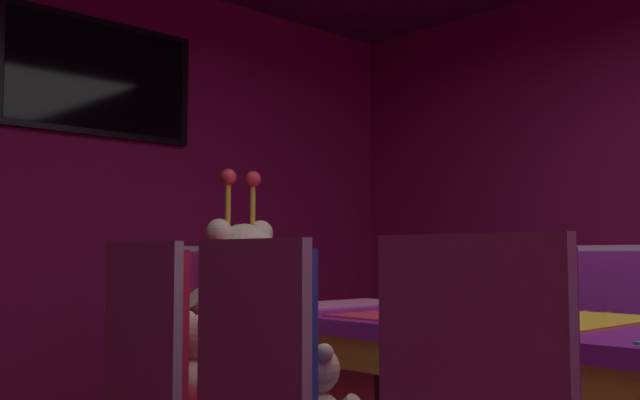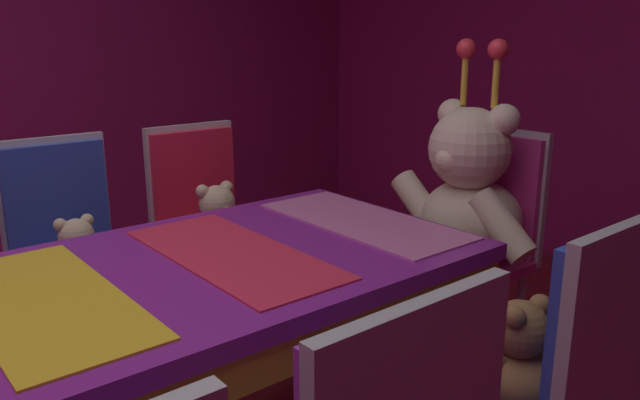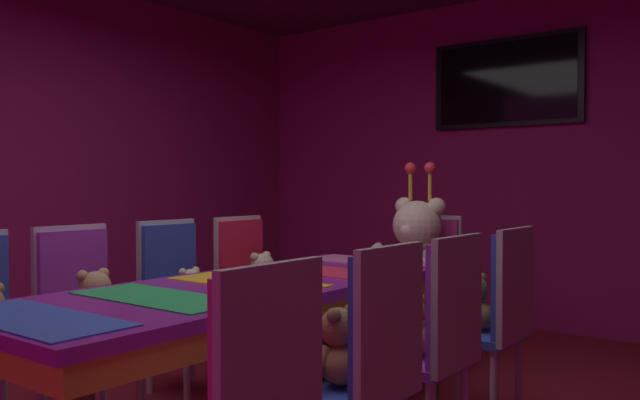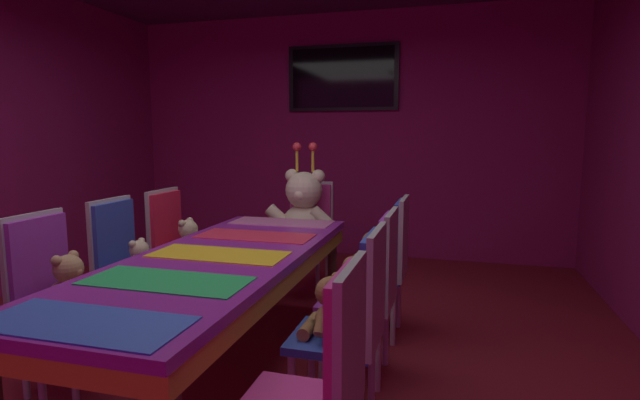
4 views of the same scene
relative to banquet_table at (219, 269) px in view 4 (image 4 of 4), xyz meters
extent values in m
plane|color=maroon|center=(0.00, 0.00, -0.65)|extent=(7.90, 7.90, 0.00)
cube|color=#8C1959|center=(0.00, 3.20, 0.75)|extent=(5.20, 0.12, 2.80)
cube|color=purple|center=(0.00, 0.00, 0.06)|extent=(0.90, 2.44, 0.05)
cube|color=gold|center=(0.00, 0.00, -0.01)|extent=(0.88, 2.39, 0.10)
cylinder|color=#4C3826|center=(0.38, 1.10, -0.31)|extent=(0.07, 0.07, 0.69)
cylinder|color=#4C3826|center=(-0.38, 1.10, -0.31)|extent=(0.07, 0.07, 0.69)
cube|color=blue|center=(0.00, -1.04, 0.09)|extent=(0.77, 0.32, 0.01)
cube|color=green|center=(0.00, -0.52, 0.09)|extent=(0.77, 0.32, 0.01)
cube|color=yellow|center=(0.00, 0.00, 0.09)|extent=(0.77, 0.32, 0.01)
cube|color=#E52D4C|center=(0.00, 0.52, 0.09)|extent=(0.77, 0.32, 0.01)
cube|color=pink|center=(0.00, 1.04, 0.09)|extent=(0.77, 0.32, 0.01)
cylinder|color=#B2B2B7|center=(-0.57, -0.70, -0.44)|extent=(0.04, 0.04, 0.42)
cylinder|color=#9E7247|center=(-0.69, -0.76, -0.09)|extent=(0.05, 0.14, 0.13)
cylinder|color=#9E7247|center=(-0.60, -0.81, -0.16)|extent=(0.07, 0.14, 0.07)
cube|color=purple|center=(-0.76, -0.31, -0.21)|extent=(0.40, 0.40, 0.04)
cube|color=purple|center=(-0.94, -0.31, 0.06)|extent=(0.05, 0.38, 0.50)
cube|color=#B2B2B7|center=(-0.96, -0.31, 0.06)|extent=(0.03, 0.41, 0.55)
cylinder|color=#B2B2B7|center=(-0.60, -0.15, -0.44)|extent=(0.04, 0.04, 0.42)
cylinder|color=#B2B2B7|center=(-0.60, -0.47, -0.44)|extent=(0.04, 0.04, 0.42)
cylinder|color=#B2B2B7|center=(-0.92, -0.15, -0.44)|extent=(0.04, 0.04, 0.42)
cylinder|color=#B2B2B7|center=(-0.92, -0.47, -0.44)|extent=(0.04, 0.04, 0.42)
ellipsoid|color=tan|center=(-0.76, -0.31, -0.11)|extent=(0.20, 0.20, 0.16)
sphere|color=tan|center=(-0.74, -0.31, 0.03)|extent=(0.16, 0.16, 0.16)
sphere|color=tan|center=(-0.69, -0.31, 0.02)|extent=(0.06, 0.06, 0.06)
sphere|color=tan|center=(-0.76, -0.25, 0.09)|extent=(0.06, 0.06, 0.06)
sphere|color=tan|center=(-0.76, -0.37, 0.09)|extent=(0.06, 0.06, 0.06)
cylinder|color=tan|center=(-0.72, -0.21, -0.09)|extent=(0.05, 0.14, 0.13)
cylinder|color=tan|center=(-0.72, -0.41, -0.09)|extent=(0.05, 0.14, 0.13)
cylinder|color=tan|center=(-0.63, -0.26, -0.16)|extent=(0.07, 0.15, 0.07)
cylinder|color=tan|center=(-0.63, -0.36, -0.16)|extent=(0.07, 0.15, 0.07)
cube|color=#2D47B2|center=(-0.77, 0.32, -0.21)|extent=(0.40, 0.40, 0.04)
cube|color=#2D47B2|center=(-0.95, 0.32, 0.06)|extent=(0.05, 0.38, 0.50)
cube|color=#B2B2B7|center=(-0.97, 0.32, 0.06)|extent=(0.03, 0.41, 0.55)
cylinder|color=#B2B2B7|center=(-0.61, 0.48, -0.44)|extent=(0.04, 0.04, 0.42)
cylinder|color=#B2B2B7|center=(-0.61, 0.16, -0.44)|extent=(0.04, 0.04, 0.42)
cylinder|color=#B2B2B7|center=(-0.93, 0.48, -0.44)|extent=(0.04, 0.04, 0.42)
cylinder|color=#B2B2B7|center=(-0.93, 0.16, -0.44)|extent=(0.04, 0.04, 0.42)
ellipsoid|color=beige|center=(-0.77, 0.32, -0.12)|extent=(0.16, 0.16, 0.13)
sphere|color=beige|center=(-0.75, 0.32, -0.01)|extent=(0.13, 0.13, 0.13)
sphere|color=#FDDCAD|center=(-0.71, 0.32, -0.02)|extent=(0.05, 0.05, 0.05)
sphere|color=beige|center=(-0.77, 0.37, 0.04)|extent=(0.05, 0.05, 0.05)
sphere|color=beige|center=(-0.77, 0.27, 0.04)|extent=(0.05, 0.05, 0.05)
cylinder|color=beige|center=(-0.73, 0.40, -0.11)|extent=(0.04, 0.11, 0.11)
cylinder|color=beige|center=(-0.73, 0.24, -0.11)|extent=(0.04, 0.11, 0.11)
cylinder|color=beige|center=(-0.66, 0.36, -0.17)|extent=(0.05, 0.12, 0.05)
cylinder|color=beige|center=(-0.66, 0.27, -0.17)|extent=(0.05, 0.12, 0.05)
cube|color=red|center=(-0.74, 0.89, -0.21)|extent=(0.40, 0.40, 0.04)
cube|color=red|center=(-0.92, 0.89, 0.06)|extent=(0.05, 0.38, 0.50)
cube|color=#B2B2B7|center=(-0.94, 0.89, 0.06)|extent=(0.03, 0.41, 0.55)
cylinder|color=#B2B2B7|center=(-0.58, 1.05, -0.44)|extent=(0.04, 0.04, 0.42)
cylinder|color=#B2B2B7|center=(-0.58, 0.73, -0.44)|extent=(0.04, 0.04, 0.42)
cylinder|color=#B2B2B7|center=(-0.90, 1.05, -0.44)|extent=(0.04, 0.04, 0.42)
cylinder|color=#B2B2B7|center=(-0.90, 0.73, -0.44)|extent=(0.04, 0.04, 0.42)
ellipsoid|color=beige|center=(-0.74, 0.89, -0.11)|extent=(0.19, 0.19, 0.15)
sphere|color=beige|center=(-0.72, 0.89, 0.02)|extent=(0.15, 0.15, 0.15)
sphere|color=#FDDCAD|center=(-0.67, 0.89, 0.01)|extent=(0.06, 0.06, 0.06)
sphere|color=beige|center=(-0.74, 0.94, 0.08)|extent=(0.06, 0.06, 0.06)
sphere|color=beige|center=(-0.74, 0.83, 0.08)|extent=(0.06, 0.06, 0.06)
cylinder|color=beige|center=(-0.70, 0.98, -0.10)|extent=(0.05, 0.13, 0.12)
cylinder|color=beige|center=(-0.70, 0.79, -0.10)|extent=(0.05, 0.13, 0.12)
cylinder|color=beige|center=(-0.61, 0.94, -0.16)|extent=(0.06, 0.14, 0.06)
cylinder|color=beige|center=(-0.61, 0.84, -0.16)|extent=(0.06, 0.14, 0.06)
cube|color=#CC338C|center=(0.92, -0.89, 0.06)|extent=(0.05, 0.38, 0.50)
cube|color=#B2B2B7|center=(0.94, -0.89, 0.06)|extent=(0.03, 0.41, 0.55)
cube|color=#2D47B2|center=(0.73, -0.26, -0.21)|extent=(0.40, 0.40, 0.04)
cube|color=#2D47B2|center=(0.91, -0.26, 0.06)|extent=(0.05, 0.38, 0.50)
cube|color=#B2B2B7|center=(0.93, -0.26, 0.06)|extent=(0.03, 0.41, 0.55)
cylinder|color=#B2B2B7|center=(0.89, -0.10, -0.44)|extent=(0.04, 0.04, 0.42)
cylinder|color=#B2B2B7|center=(0.57, -0.10, -0.44)|extent=(0.04, 0.04, 0.42)
cylinder|color=#B2B2B7|center=(0.57, -0.42, -0.44)|extent=(0.04, 0.04, 0.42)
ellipsoid|color=olive|center=(0.73, -0.26, -0.11)|extent=(0.18, 0.18, 0.15)
sphere|color=olive|center=(0.71, -0.26, 0.02)|extent=(0.15, 0.15, 0.15)
sphere|color=#AE7747|center=(0.66, -0.26, 0.01)|extent=(0.05, 0.05, 0.05)
sphere|color=olive|center=(0.73, -0.32, 0.07)|extent=(0.05, 0.05, 0.05)
sphere|color=olive|center=(0.73, -0.21, 0.07)|extent=(0.05, 0.05, 0.05)
cylinder|color=olive|center=(0.69, -0.35, -0.10)|extent=(0.05, 0.13, 0.12)
cylinder|color=olive|center=(0.69, -0.17, -0.10)|extent=(0.05, 0.13, 0.12)
cylinder|color=olive|center=(0.61, -0.31, -0.16)|extent=(0.06, 0.14, 0.06)
cylinder|color=olive|center=(0.61, -0.21, -0.16)|extent=(0.06, 0.14, 0.06)
cube|color=purple|center=(0.73, 0.27, -0.21)|extent=(0.40, 0.40, 0.04)
cube|color=purple|center=(0.91, 0.27, 0.06)|extent=(0.05, 0.38, 0.50)
cube|color=#B2B2B7|center=(0.93, 0.27, 0.06)|extent=(0.03, 0.41, 0.55)
cylinder|color=#B2B2B7|center=(0.89, 0.43, -0.44)|extent=(0.04, 0.04, 0.42)
cylinder|color=#B2B2B7|center=(0.89, 0.11, -0.44)|extent=(0.04, 0.04, 0.42)
cylinder|color=#B2B2B7|center=(0.57, 0.43, -0.44)|extent=(0.04, 0.04, 0.42)
cylinder|color=#B2B2B7|center=(0.57, 0.11, -0.44)|extent=(0.04, 0.04, 0.42)
ellipsoid|color=olive|center=(0.73, 0.27, -0.12)|extent=(0.16, 0.16, 0.13)
sphere|color=olive|center=(0.71, 0.27, -0.01)|extent=(0.13, 0.13, 0.13)
sphere|color=#AE7747|center=(0.67, 0.27, -0.02)|extent=(0.05, 0.05, 0.05)
sphere|color=olive|center=(0.73, 0.22, 0.04)|extent=(0.05, 0.05, 0.05)
sphere|color=olive|center=(0.73, 0.32, 0.04)|extent=(0.05, 0.05, 0.05)
cylinder|color=olive|center=(0.70, 0.19, -0.11)|extent=(0.05, 0.12, 0.11)
cylinder|color=olive|center=(0.70, 0.35, -0.11)|extent=(0.05, 0.12, 0.11)
cylinder|color=olive|center=(0.62, 0.22, -0.17)|extent=(0.06, 0.12, 0.06)
cylinder|color=olive|center=(0.62, 0.31, -0.17)|extent=(0.06, 0.12, 0.06)
cube|color=#2D47B2|center=(0.74, 0.88, -0.21)|extent=(0.40, 0.40, 0.04)
cube|color=#2D47B2|center=(0.92, 0.88, 0.06)|extent=(0.05, 0.38, 0.50)
cube|color=#B2B2B7|center=(0.94, 0.88, 0.06)|extent=(0.03, 0.41, 0.55)
cylinder|color=#B2B2B7|center=(0.90, 1.04, -0.44)|extent=(0.04, 0.04, 0.42)
cylinder|color=#B2B2B7|center=(0.90, 0.72, -0.44)|extent=(0.04, 0.04, 0.42)
cylinder|color=#B2B2B7|center=(0.58, 1.04, -0.44)|extent=(0.04, 0.04, 0.42)
cylinder|color=#B2B2B7|center=(0.58, 0.72, -0.44)|extent=(0.04, 0.04, 0.42)
ellipsoid|color=olive|center=(0.74, 0.88, -0.12)|extent=(0.18, 0.18, 0.14)
sphere|color=olive|center=(0.72, 0.88, 0.01)|extent=(0.14, 0.14, 0.14)
sphere|color=#AE7747|center=(0.67, 0.88, 0.00)|extent=(0.05, 0.05, 0.05)
sphere|color=olive|center=(0.74, 0.83, 0.07)|extent=(0.05, 0.05, 0.05)
sphere|color=olive|center=(0.74, 0.94, 0.07)|extent=(0.05, 0.05, 0.05)
cylinder|color=olive|center=(0.70, 0.79, -0.10)|extent=(0.05, 0.13, 0.12)
cylinder|color=olive|center=(0.70, 0.97, -0.10)|extent=(0.05, 0.13, 0.12)
cylinder|color=olive|center=(0.62, 0.84, -0.16)|extent=(0.06, 0.13, 0.06)
cylinder|color=olive|center=(0.62, 0.93, -0.16)|extent=(0.06, 0.13, 0.06)
cube|color=#CC338C|center=(0.00, 1.64, -0.21)|extent=(0.40, 0.40, 0.04)
cube|color=#CC338C|center=(0.00, 1.82, 0.06)|extent=(0.38, 0.05, 0.50)
cube|color=#B2B2B7|center=(0.00, 1.84, 0.06)|extent=(0.41, 0.03, 0.55)
cylinder|color=#B2B2B7|center=(0.16, 1.80, -0.44)|extent=(0.04, 0.04, 0.42)
cylinder|color=#B2B2B7|center=(0.16, 1.48, -0.44)|extent=(0.04, 0.04, 0.42)
cylinder|color=#B2B2B7|center=(-0.16, 1.80, -0.44)|extent=(0.04, 0.04, 0.42)
cylinder|color=#B2B2B7|center=(-0.16, 1.48, -0.44)|extent=(0.04, 0.04, 0.42)
ellipsoid|color=beige|center=(0.00, 1.64, -0.02)|extent=(0.40, 0.40, 0.32)
sphere|color=beige|center=(0.00, 1.61, 0.27)|extent=(0.32, 0.32, 0.32)
sphere|color=#FFF2C8|center=(0.00, 1.50, 0.25)|extent=(0.12, 0.12, 0.12)
sphere|color=beige|center=(0.12, 1.64, 0.39)|extent=(0.12, 0.12, 0.12)
sphere|color=beige|center=(-0.12, 1.64, 0.39)|extent=(0.12, 0.12, 0.12)
cylinder|color=beige|center=(0.20, 1.56, 0.02)|extent=(0.29, 0.11, 0.27)
cylinder|color=beige|center=(-0.20, 1.56, 0.02)|extent=(0.29, 0.11, 0.27)
cylinder|color=beige|center=(0.11, 1.38, -0.13)|extent=(0.30, 0.14, 0.14)
cylinder|color=beige|center=(-0.11, 1.38, -0.13)|extent=(0.30, 0.14, 0.14)
cylinder|color=gold|center=(0.07, 1.64, 0.54)|extent=(0.03, 0.03, 0.22)
sphere|color=#E5333F|center=(0.07, 1.64, 0.65)|extent=(0.08, 0.08, 0.08)
cylinder|color=gold|center=(-0.07, 1.64, 0.54)|extent=(0.03, 0.03, 0.22)
sphere|color=#E5333F|center=(-0.07, 1.64, 0.65)|extent=(0.08, 0.08, 0.08)
cube|color=black|center=(0.00, 3.11, 1.40)|extent=(1.28, 0.05, 0.74)
cube|color=black|center=(0.00, 3.08, 1.40)|extent=(1.17, 0.01, 0.66)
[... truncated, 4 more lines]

